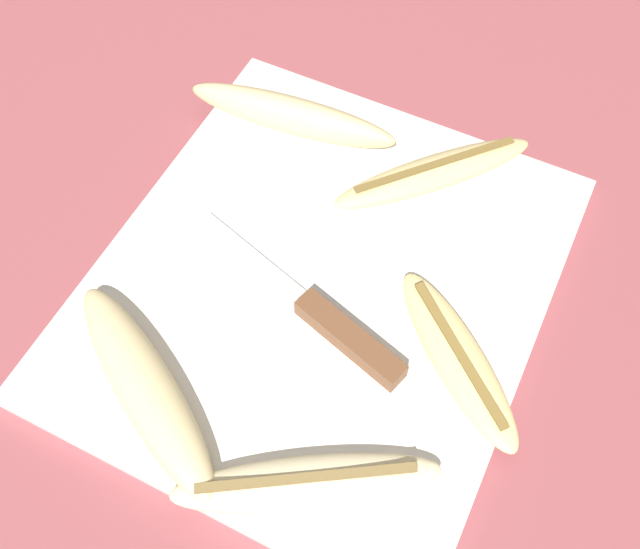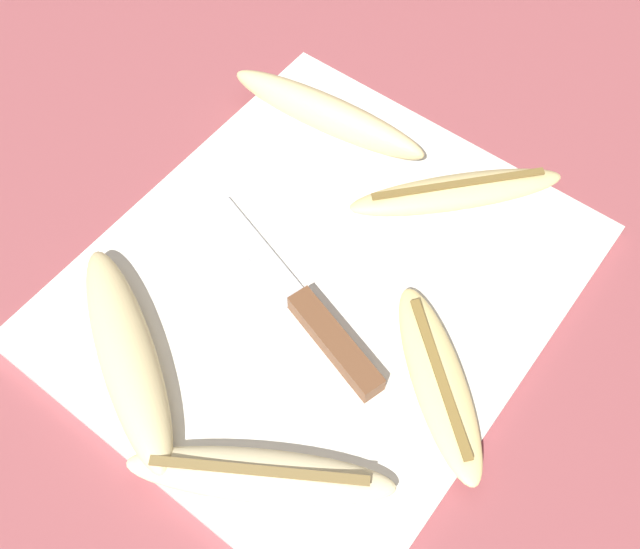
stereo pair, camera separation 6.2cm
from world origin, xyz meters
TOP-DOWN VIEW (x-y plane):
  - ground_plane at (0.00, 0.00)m, footprint 4.00×4.00m
  - cutting_board at (0.00, 0.00)m, footprint 0.42×0.36m
  - knife at (-0.04, -0.03)m, footprint 0.09×0.22m
  - banana_mellow_near at (0.14, 0.10)m, footprint 0.06×0.21m
  - banana_ripe_center at (-0.15, 0.07)m, footprint 0.14×0.20m
  - banana_spotted_left at (0.14, -0.05)m, footprint 0.17×0.16m
  - banana_cream_curved at (-0.16, -0.07)m, footprint 0.14×0.19m
  - banana_golden_short at (-0.02, -0.13)m, footprint 0.14×0.16m

SIDE VIEW (x-z plane):
  - ground_plane at x=0.00m, z-range 0.00..0.00m
  - cutting_board at x=0.00m, z-range 0.00..0.01m
  - knife at x=-0.04m, z-range 0.01..0.03m
  - banana_golden_short at x=-0.02m, z-range 0.01..0.03m
  - banana_spotted_left at x=0.14m, z-range 0.01..0.04m
  - banana_cream_curved at x=-0.16m, z-range 0.01..0.04m
  - banana_ripe_center at x=-0.15m, z-range 0.01..0.04m
  - banana_mellow_near at x=0.14m, z-range 0.01..0.05m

